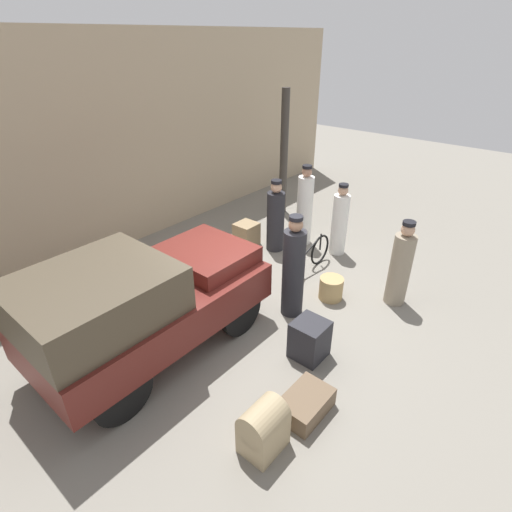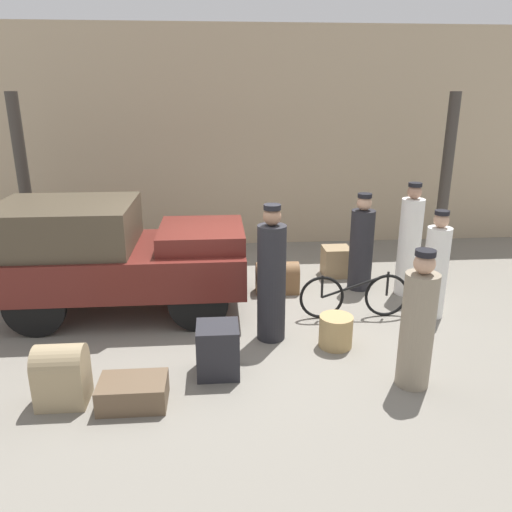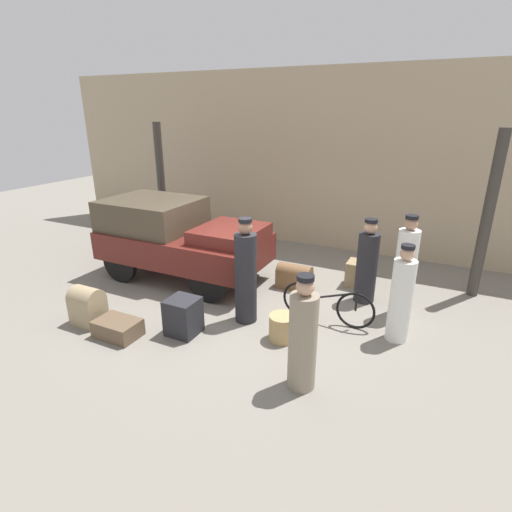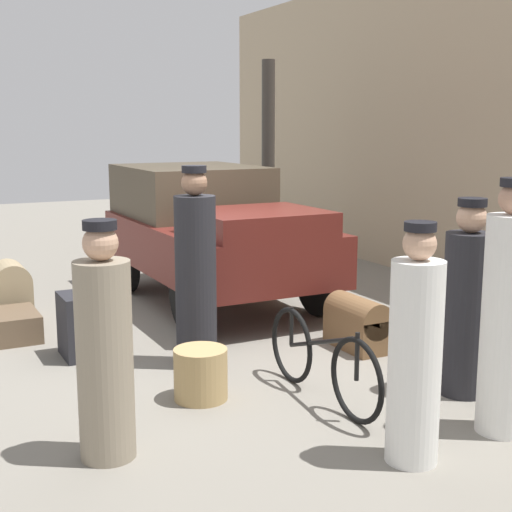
% 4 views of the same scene
% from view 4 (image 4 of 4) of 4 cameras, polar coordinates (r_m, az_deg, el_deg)
% --- Properties ---
extents(ground_plane, '(30.00, 30.00, 0.00)m').
position_cam_4_polar(ground_plane, '(7.30, -2.13, -7.23)').
color(ground_plane, gray).
extents(canopy_pillar_left, '(0.21, 0.21, 3.21)m').
position_cam_4_polar(canopy_pillar_left, '(11.38, 0.98, 7.37)').
color(canopy_pillar_left, '#38332D').
rests_on(canopy_pillar_left, ground).
extents(truck, '(3.57, 1.80, 1.68)m').
position_cam_4_polar(truck, '(9.04, -3.74, 2.34)').
color(truck, black).
rests_on(truck, ground).
extents(bicycle, '(1.64, 0.04, 0.70)m').
position_cam_4_polar(bicycle, '(5.84, 5.26, -8.31)').
color(bicycle, black).
rests_on(bicycle, ground).
extents(wicker_basket, '(0.44, 0.44, 0.43)m').
position_cam_4_polar(wicker_basket, '(5.90, -4.45, -9.39)').
color(wicker_basket, tan).
rests_on(wicker_basket, ground).
extents(porter_lifting_near_truck, '(0.38, 0.38, 1.86)m').
position_cam_4_polar(porter_lifting_near_truck, '(6.57, -4.85, -1.52)').
color(porter_lifting_near_truck, '#232328').
rests_on(porter_lifting_near_truck, ground).
extents(porter_carrying_trunk, '(0.35, 0.35, 1.61)m').
position_cam_4_polar(porter_carrying_trunk, '(4.80, 12.60, -7.71)').
color(porter_carrying_trunk, white).
rests_on(porter_carrying_trunk, ground).
extents(porter_with_bicycle, '(0.36, 0.36, 1.86)m').
position_cam_4_polar(porter_with_bicycle, '(5.40, 19.44, -4.71)').
color(porter_with_bicycle, white).
rests_on(porter_with_bicycle, ground).
extents(porter_standing_middle, '(0.37, 0.37, 1.62)m').
position_cam_4_polar(porter_standing_middle, '(4.85, -12.01, -7.52)').
color(porter_standing_middle, gray).
rests_on(porter_standing_middle, ground).
extents(conductor_in_dark_uniform, '(0.39, 0.39, 1.64)m').
position_cam_4_polar(conductor_in_dark_uniform, '(6.10, 16.51, -3.92)').
color(conductor_in_dark_uniform, '#232328').
rests_on(conductor_in_dark_uniform, ground).
extents(suitcase_small_leather, '(0.71, 0.36, 0.53)m').
position_cam_4_polar(suitcase_small_leather, '(7.24, 8.11, -5.32)').
color(suitcase_small_leather, brown).
rests_on(suitcase_small_leather, ground).
extents(trunk_large_brown, '(0.52, 0.42, 0.68)m').
position_cam_4_polar(trunk_large_brown, '(8.63, -19.02, -2.65)').
color(trunk_large_brown, '#9E8966').
rests_on(trunk_large_brown, ground).
extents(trunk_wicker_pale, '(0.50, 0.49, 0.62)m').
position_cam_4_polar(trunk_wicker_pale, '(7.12, -13.36, -5.36)').
color(trunk_wicker_pale, '#232328').
rests_on(trunk_wicker_pale, ground).
extents(suitcase_black_upright, '(0.72, 0.49, 0.29)m').
position_cam_4_polar(suitcase_black_upright, '(7.94, -18.83, -5.26)').
color(suitcase_black_upright, brown).
rests_on(suitcase_black_upright, ground).
extents(trunk_umber_medium, '(0.48, 0.47, 0.53)m').
position_cam_4_polar(trunk_umber_medium, '(6.85, 18.77, -6.67)').
color(trunk_umber_medium, '#937A56').
rests_on(trunk_umber_medium, ground).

